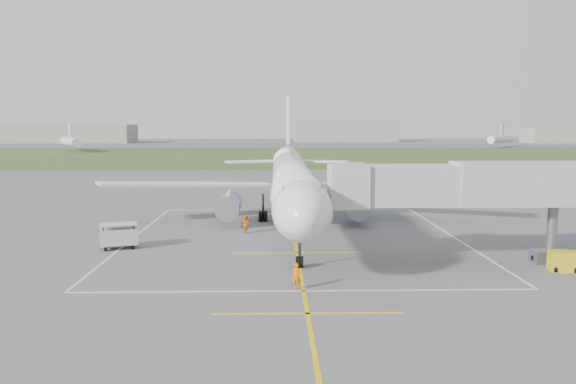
{
  "coord_description": "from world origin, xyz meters",
  "views": [
    {
      "loc": [
        -1.69,
        -52.26,
        9.79
      ],
      "look_at": [
        -0.55,
        -4.0,
        4.0
      ],
      "focal_mm": 35.0,
      "sensor_mm": 36.0,
      "label": 1
    }
  ],
  "objects_px": {
    "ramp_worker_wing": "(246,224)",
    "airliner": "(293,182)",
    "jet_bridge": "(522,197)",
    "baggage_cart": "(119,236)",
    "ramp_worker_nose": "(297,276)",
    "gpu_unit": "(563,261)"
  },
  "relations": [
    {
      "from": "ramp_worker_wing",
      "to": "airliner",
      "type": "bearing_deg",
      "value": -95.83
    },
    {
      "from": "jet_bridge",
      "to": "baggage_cart",
      "type": "bearing_deg",
      "value": 169.77
    },
    {
      "from": "baggage_cart",
      "to": "ramp_worker_nose",
      "type": "height_order",
      "value": "baggage_cart"
    },
    {
      "from": "baggage_cart",
      "to": "jet_bridge",
      "type": "bearing_deg",
      "value": -27.19
    },
    {
      "from": "airliner",
      "to": "jet_bridge",
      "type": "relative_size",
      "value": 2.0
    },
    {
      "from": "jet_bridge",
      "to": "ramp_worker_nose",
      "type": "bearing_deg",
      "value": -159.17
    },
    {
      "from": "gpu_unit",
      "to": "baggage_cart",
      "type": "relative_size",
      "value": 0.61
    },
    {
      "from": "jet_bridge",
      "to": "baggage_cart",
      "type": "height_order",
      "value": "jet_bridge"
    },
    {
      "from": "ramp_worker_nose",
      "to": "jet_bridge",
      "type": "bearing_deg",
      "value": 34.17
    },
    {
      "from": "ramp_worker_nose",
      "to": "airliner",
      "type": "bearing_deg",
      "value": 102.21
    },
    {
      "from": "gpu_unit",
      "to": "airliner",
      "type": "bearing_deg",
      "value": 147.68
    },
    {
      "from": "jet_bridge",
      "to": "ramp_worker_wing",
      "type": "xyz_separation_m",
      "value": [
        -20.03,
        11.63,
        -3.94
      ]
    },
    {
      "from": "baggage_cart",
      "to": "ramp_worker_wing",
      "type": "bearing_deg",
      "value": 15.48
    },
    {
      "from": "jet_bridge",
      "to": "airliner",
      "type": "bearing_deg",
      "value": 137.81
    },
    {
      "from": "baggage_cart",
      "to": "ramp_worker_nose",
      "type": "relative_size",
      "value": 2.04
    },
    {
      "from": "airliner",
      "to": "ramp_worker_nose",
      "type": "distance_m",
      "value": 20.7
    },
    {
      "from": "airliner",
      "to": "ramp_worker_nose",
      "type": "bearing_deg",
      "value": -91.12
    },
    {
      "from": "airliner",
      "to": "baggage_cart",
      "type": "xyz_separation_m",
      "value": [
        -14.12,
        -8.86,
        -3.37
      ]
    },
    {
      "from": "ramp_worker_wing",
      "to": "ramp_worker_nose",
      "type": "bearing_deg",
      "value": 155.2
    },
    {
      "from": "airliner",
      "to": "jet_bridge",
      "type": "bearing_deg",
      "value": -42.19
    },
    {
      "from": "jet_bridge",
      "to": "ramp_worker_nose",
      "type": "distance_m",
      "value": 17.69
    },
    {
      "from": "ramp_worker_nose",
      "to": "ramp_worker_wing",
      "type": "xyz_separation_m",
      "value": [
        -3.9,
        17.76,
        0.0
      ]
    }
  ]
}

